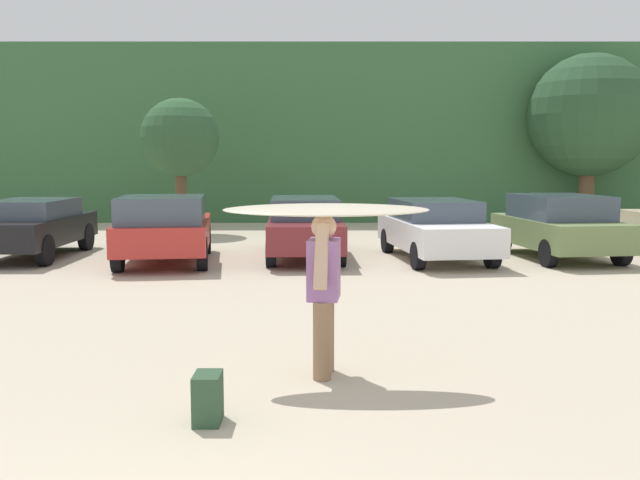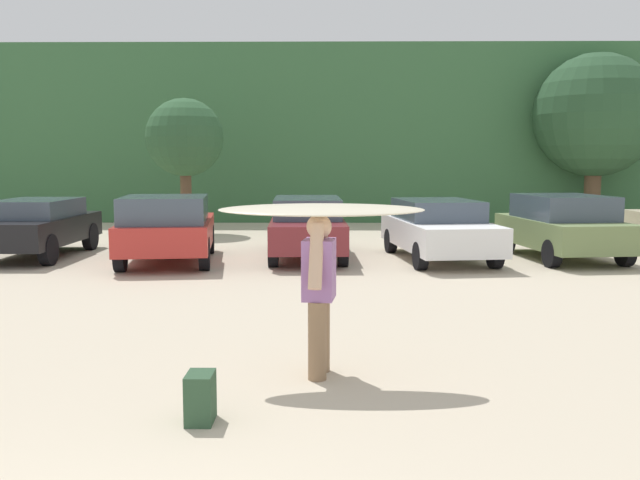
% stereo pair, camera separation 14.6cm
% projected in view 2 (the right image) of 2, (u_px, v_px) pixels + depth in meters
% --- Properties ---
extents(hillside_ridge, '(108.00, 12.00, 6.66)m').
position_uv_depth(hillside_ridge, '(296.00, 138.00, 31.77)').
color(hillside_ridge, '#38663D').
rests_on(hillside_ridge, ground_plane).
extents(tree_far_left, '(2.46, 2.46, 4.29)m').
position_uv_depth(tree_far_left, '(185.00, 138.00, 21.98)').
color(tree_far_left, brown).
rests_on(tree_far_left, ground_plane).
extents(tree_center, '(4.37, 4.37, 6.12)m').
position_uv_depth(tree_center, '(596.00, 116.00, 24.72)').
color(tree_center, brown).
rests_on(tree_center, ground_plane).
extents(parked_car_black, '(1.81, 4.18, 1.41)m').
position_uv_depth(parked_car_black, '(37.00, 225.00, 16.83)').
color(parked_car_black, black).
rests_on(parked_car_black, ground_plane).
extents(parked_car_red, '(2.47, 4.34, 1.56)m').
position_uv_depth(parked_car_red, '(167.00, 227.00, 15.82)').
color(parked_car_red, '#B72D28').
rests_on(parked_car_red, ground_plane).
extents(parked_car_maroon, '(1.91, 4.73, 1.44)m').
position_uv_depth(parked_car_maroon, '(307.00, 225.00, 16.85)').
color(parked_car_maroon, maroon).
rests_on(parked_car_maroon, ground_plane).
extents(parked_car_white, '(2.41, 4.57, 1.41)m').
position_uv_depth(parked_car_white, '(438.00, 228.00, 16.41)').
color(parked_car_white, white).
rests_on(parked_car_white, ground_plane).
extents(parked_car_olive_green, '(2.37, 4.11, 1.52)m').
position_uv_depth(parked_car_olive_green, '(563.00, 225.00, 16.53)').
color(parked_car_olive_green, '#6B7F4C').
rests_on(parked_car_olive_green, ground_plane).
extents(person_adult, '(0.37, 0.83, 1.77)m').
position_uv_depth(person_adult, '(319.00, 285.00, 7.51)').
color(person_adult, '#8C6B4C').
rests_on(person_adult, ground_plane).
extents(surfboard_cream, '(2.22, 0.65, 0.16)m').
position_uv_depth(surfboard_cream, '(321.00, 210.00, 7.40)').
color(surfboard_cream, beige).
extents(backpack_dropped, '(0.24, 0.34, 0.45)m').
position_uv_depth(backpack_dropped, '(200.00, 398.00, 6.23)').
color(backpack_dropped, '#2D4C33').
rests_on(backpack_dropped, ground_plane).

